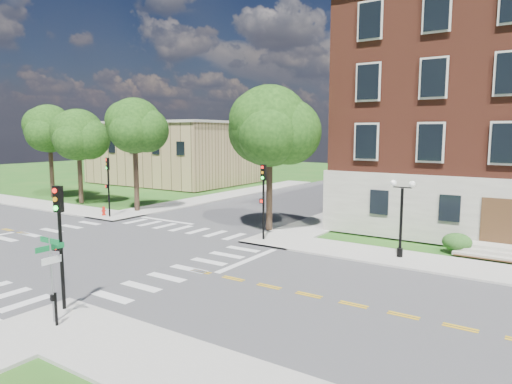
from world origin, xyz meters
The scene contains 19 objects.
ground centered at (0.00, 0.00, 0.00)m, with size 160.00×160.00×0.00m, color #1E5A19.
road_ew centered at (0.00, 0.00, 0.01)m, with size 90.00×12.00×0.01m, color #3D3D3F.
road_ns centered at (0.00, 0.00, 0.01)m, with size 12.00×90.00×0.01m, color #3D3D3F.
sidewalk_ne centered at (15.38, 15.38, 0.06)m, with size 34.00×34.00×0.12m.
sidewalk_nw centered at (-15.38, 15.38, 0.06)m, with size 34.00×34.00×0.12m.
crosswalk_east centered at (7.20, 0.00, 0.00)m, with size 2.20×10.20×0.02m, color silver, non-canonical shape.
stop_bar_east centered at (8.80, 3.00, 0.00)m, with size 0.40×5.50×0.00m, color silver.
secondary_building centered at (-22.00, 30.00, 4.28)m, with size 20.40×15.40×8.30m.
tree_a centered at (-22.04, 11.29, 7.31)m, with size 4.98×4.98×9.71m.
tree_b centered at (-15.97, 10.40, 6.70)m, with size 4.92×4.92×9.07m.
tree_c centered at (-8.11, 10.41, 7.47)m, with size 4.77×4.77×9.78m.
tree_d centered at (5.88, 9.90, 7.34)m, with size 5.59×5.59×10.03m.
traffic_signal_se centered at (6.89, -6.85, 3.19)m, with size 0.37×0.44×4.80m.
traffic_signal_ne centered at (7.06, 7.26, 3.19)m, with size 0.33×0.37×4.80m.
traffic_signal_nw centered at (-7.73, 7.11, 3.19)m, with size 0.38×0.46×4.80m.
twin_lamp_west centered at (15.59, 7.86, 2.52)m, with size 1.36×0.36×4.23m.
street_sign_pole centered at (7.74, -7.80, 2.31)m, with size 1.10×1.10×3.10m.
push_button_post centered at (8.07, -7.94, 0.80)m, with size 0.14×0.21×1.20m.
fire_hydrant centered at (-8.59, 7.22, 0.46)m, with size 0.35×0.35×0.75m.
Camera 1 is at (22.43, -16.88, 6.88)m, focal length 32.00 mm.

